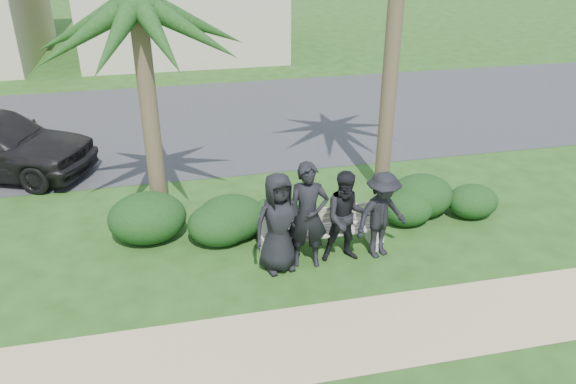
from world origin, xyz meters
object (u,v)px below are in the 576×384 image
man_b (308,216)px  man_d (382,215)px  man_c (347,217)px  palm_left (137,9)px  park_bench (322,235)px  man_a (278,223)px

man_b → man_d: bearing=9.6°
man_c → palm_left: bearing=151.8°
man_b → man_d: size_ratio=1.18×
park_bench → man_c: size_ratio=1.32×
man_a → man_c: bearing=-10.5°
man_a → man_d: 1.83m
park_bench → man_b: bearing=-139.8°
park_bench → man_c: man_c is taller
man_b → man_d: man_b is taller
man_b → palm_left: 4.49m
park_bench → man_a: man_a is taller
man_b → man_c: size_ratio=1.13×
man_c → man_a: bearing=-172.9°
man_a → man_b: size_ratio=0.93×
park_bench → man_d: bearing=-21.4°
man_a → man_d: (1.83, 0.03, -0.08)m
man_b → man_d: 1.33m
man_a → man_d: man_a is taller
man_b → man_d: (1.32, -0.00, -0.15)m
park_bench → man_a: (-0.85, -0.35, 0.54)m
man_d → palm_left: bearing=132.8°
man_b → palm_left: bearing=149.1°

